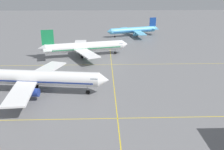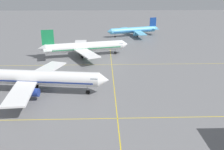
{
  "view_description": "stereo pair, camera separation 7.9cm",
  "coord_description": "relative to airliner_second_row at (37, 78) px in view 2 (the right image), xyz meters",
  "views": [
    {
      "loc": [
        -2.96,
        -10.72,
        28.27
      ],
      "look_at": [
        -0.75,
        52.89,
        5.28
      ],
      "focal_mm": 39.77,
      "sensor_mm": 36.0,
      "label": 1
    },
    {
      "loc": [
        -2.88,
        -10.72,
        28.27
      ],
      "look_at": [
        -0.75,
        52.89,
        5.28
      ],
      "focal_mm": 39.77,
      "sensor_mm": 36.0,
      "label": 2
    }
  ],
  "objects": [
    {
      "name": "airliner_second_row",
      "position": [
        0.0,
        0.0,
        0.0
      ],
      "size": [
        39.98,
        34.19,
        12.43
      ],
      "color": "white",
      "rests_on": "ground"
    },
    {
      "name": "airliner_third_row",
      "position": [
        10.49,
        37.15,
        -0.19
      ],
      "size": [
        37.81,
        32.16,
        11.87
      ],
      "color": "white",
      "rests_on": "ground"
    },
    {
      "name": "airliner_far_left_stand",
      "position": [
        36.47,
        81.28,
        -0.72
      ],
      "size": [
        32.31,
        27.64,
        10.31
      ],
      "color": "#5BB7E5",
      "rests_on": "ground"
    },
    {
      "name": "taxiway_markings",
      "position": [
        21.58,
        -15.55,
        -4.24
      ],
      "size": [
        168.95,
        134.0,
        0.01
      ],
      "color": "yellow",
      "rests_on": "ground"
    }
  ]
}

